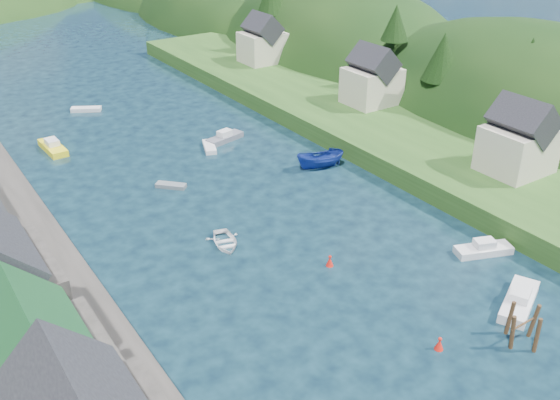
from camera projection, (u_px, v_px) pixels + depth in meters
ground at (181, 160)px, 77.03m from camera, size 600.00×600.00×0.00m
hillside_right at (337, 99)px, 121.07m from camera, size 36.00×245.56×48.00m
hill_trees at (130, 46)px, 82.53m from camera, size 91.98×151.49×12.43m
quay_left at (55, 375)px, 42.68m from camera, size 12.00×110.00×2.00m
terrace_right at (387, 134)px, 81.47m from camera, size 16.00×120.00×2.40m
right_bank_cottages at (365, 80)px, 86.91m from camera, size 9.00×59.24×8.41m
piling_cluster_far at (523, 329)px, 46.57m from camera, size 2.92×2.75×3.59m
channel_buoy_near at (439, 344)px, 46.23m from camera, size 0.70×0.70×1.10m
channel_buoy_far at (330, 261)px, 56.08m from camera, size 0.70×0.70×1.10m
moored_boats at (329, 261)px, 55.83m from camera, size 36.33×89.84×2.33m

